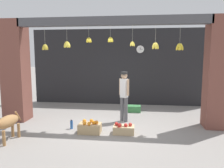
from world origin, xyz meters
name	(u,v)px	position (x,y,z in m)	size (l,w,h in m)	color
ground_plane	(110,126)	(0.00, 0.00, 0.00)	(60.00, 60.00, 0.00)	gray
shop_back_wall	(119,67)	(0.00, 2.97, 1.55)	(7.32, 0.12, 3.11)	#232326
shop_pillar_left	(16,71)	(-3.01, 0.30, 1.55)	(0.70, 0.60, 3.11)	brown
shop_pillar_right	(219,73)	(3.01, 0.30, 1.55)	(0.70, 0.60, 3.11)	brown
storefront_awning	(110,23)	(-0.01, 0.12, 2.93)	(5.42, 0.30, 0.94)	#4C4C51
dog	(6,123)	(-2.28, -1.43, 0.46)	(0.34, 1.03, 0.69)	#9E7042
shopkeeper	(124,93)	(0.36, 0.52, 0.90)	(0.31, 0.30, 1.55)	#56565B
fruit_crate_oranges	(90,128)	(-0.46, -0.60, 0.14)	(0.58, 0.38, 0.34)	tan
fruit_crate_apples	(124,129)	(0.43, -0.55, 0.12)	(0.55, 0.34, 0.30)	tan
produce_box_green	(133,109)	(0.62, 1.74, 0.11)	(0.55, 0.34, 0.22)	#387A42
water_bottle	(72,125)	(-1.05, -0.34, 0.12)	(0.08, 0.08, 0.26)	#2D60AD
wall_clock	(140,49)	(0.84, 2.89, 2.28)	(0.32, 0.03, 0.32)	black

